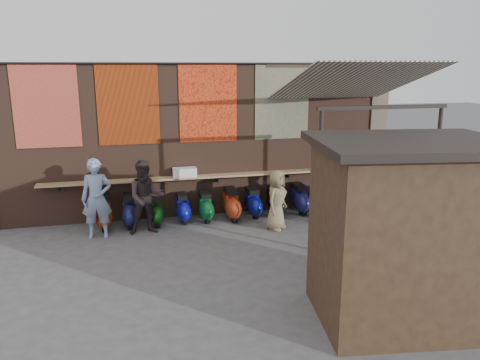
{
  "coord_description": "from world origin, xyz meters",
  "views": [
    {
      "loc": [
        -1.8,
        -9.48,
        3.93
      ],
      "look_at": [
        0.83,
        1.2,
        1.23
      ],
      "focal_mm": 35.0,
      "sensor_mm": 36.0,
      "label": 1
    }
  ],
  "objects_px": {
    "shopper_tan": "(277,200)",
    "scooter_stool_8": "(299,199)",
    "scooter_stool_0": "(104,212)",
    "scooter_stool_9": "(321,200)",
    "diner_left": "(97,199)",
    "diner_right": "(146,197)",
    "scooter_stool_7": "(276,201)",
    "shopper_navy": "(330,194)",
    "scooter_stool_3": "(183,208)",
    "scooter_stool_4": "(205,207)",
    "shelf_box": "(185,172)",
    "scooter_stool_1": "(129,211)",
    "scooter_stool_2": "(157,212)",
    "market_stall": "(405,236)",
    "scooter_stool_6": "(253,203)",
    "shopper_grey": "(425,203)",
    "scooter_stool_5": "(232,204)"
  },
  "relations": [
    {
      "from": "scooter_stool_7",
      "to": "shopper_navy",
      "type": "height_order",
      "value": "shopper_navy"
    },
    {
      "from": "shelf_box",
      "to": "scooter_stool_5",
      "type": "bearing_deg",
      "value": -16.79
    },
    {
      "from": "scooter_stool_9",
      "to": "market_stall",
      "type": "xyz_separation_m",
      "value": [
        -1.05,
        -5.51,
        1.04
      ]
    },
    {
      "from": "scooter_stool_0",
      "to": "scooter_stool_7",
      "type": "xyz_separation_m",
      "value": [
        4.45,
        -0.0,
        -0.02
      ]
    },
    {
      "from": "shopper_navy",
      "to": "scooter_stool_4",
      "type": "bearing_deg",
      "value": -25.97
    },
    {
      "from": "scooter_stool_6",
      "to": "shopper_grey",
      "type": "bearing_deg",
      "value": -34.11
    },
    {
      "from": "diner_right",
      "to": "scooter_stool_7",
      "type": "bearing_deg",
      "value": 5.89
    },
    {
      "from": "scooter_stool_4",
      "to": "diner_right",
      "type": "distance_m",
      "value": 1.71
    },
    {
      "from": "scooter_stool_3",
      "to": "scooter_stool_4",
      "type": "relative_size",
      "value": 0.97
    },
    {
      "from": "scooter_stool_2",
      "to": "scooter_stool_4",
      "type": "height_order",
      "value": "scooter_stool_4"
    },
    {
      "from": "shopper_navy",
      "to": "scooter_stool_0",
      "type": "bearing_deg",
      "value": -17.36
    },
    {
      "from": "scooter_stool_0",
      "to": "scooter_stool_9",
      "type": "bearing_deg",
      "value": 0.05
    },
    {
      "from": "scooter_stool_1",
      "to": "diner_left",
      "type": "relative_size",
      "value": 0.44
    },
    {
      "from": "shopper_tan",
      "to": "scooter_stool_8",
      "type": "bearing_deg",
      "value": 0.96
    },
    {
      "from": "shelf_box",
      "to": "scooter_stool_1",
      "type": "xyz_separation_m",
      "value": [
        -1.45,
        -0.27,
        -0.85
      ]
    },
    {
      "from": "shopper_navy",
      "to": "scooter_stool_1",
      "type": "bearing_deg",
      "value": -19.03
    },
    {
      "from": "market_stall",
      "to": "diner_left",
      "type": "bearing_deg",
      "value": 142.92
    },
    {
      "from": "scooter_stool_1",
      "to": "diner_left",
      "type": "distance_m",
      "value": 1.1
    },
    {
      "from": "scooter_stool_3",
      "to": "scooter_stool_6",
      "type": "xyz_separation_m",
      "value": [
        1.87,
        -0.02,
        0.02
      ]
    },
    {
      "from": "scooter_stool_0",
      "to": "shopper_grey",
      "type": "bearing_deg",
      "value": -17.74
    },
    {
      "from": "scooter_stool_8",
      "to": "shopper_tan",
      "type": "xyz_separation_m",
      "value": [
        -1.02,
        -1.11,
        0.35
      ]
    },
    {
      "from": "diner_left",
      "to": "shopper_grey",
      "type": "distance_m",
      "value": 7.64
    },
    {
      "from": "scooter_stool_3",
      "to": "scooter_stool_4",
      "type": "xyz_separation_m",
      "value": [
        0.58,
        -0.05,
        0.01
      ]
    },
    {
      "from": "scooter_stool_1",
      "to": "shopper_navy",
      "type": "distance_m",
      "value": 5.04
    },
    {
      "from": "scooter_stool_6",
      "to": "scooter_stool_7",
      "type": "distance_m",
      "value": 0.63
    },
    {
      "from": "shopper_navy",
      "to": "market_stall",
      "type": "relative_size",
      "value": 0.58
    },
    {
      "from": "shelf_box",
      "to": "scooter_stool_8",
      "type": "height_order",
      "value": "shelf_box"
    },
    {
      "from": "scooter_stool_3",
      "to": "scooter_stool_4",
      "type": "bearing_deg",
      "value": -5.38
    },
    {
      "from": "scooter_stool_9",
      "to": "shopper_navy",
      "type": "xyz_separation_m",
      "value": [
        -0.24,
        -1.07,
        0.46
      ]
    },
    {
      "from": "scooter_stool_9",
      "to": "shopper_navy",
      "type": "height_order",
      "value": "shopper_navy"
    },
    {
      "from": "scooter_stool_0",
      "to": "scooter_stool_1",
      "type": "xyz_separation_m",
      "value": [
        0.61,
        0.03,
        -0.01
      ]
    },
    {
      "from": "scooter_stool_2",
      "to": "scooter_stool_9",
      "type": "relative_size",
      "value": 1.0
    },
    {
      "from": "scooter_stool_1",
      "to": "shopper_tan",
      "type": "xyz_separation_m",
      "value": [
        3.51,
        -1.09,
        0.35
      ]
    },
    {
      "from": "scooter_stool_1",
      "to": "scooter_stool_6",
      "type": "bearing_deg",
      "value": 0.02
    },
    {
      "from": "shelf_box",
      "to": "diner_right",
      "type": "bearing_deg",
      "value": -139.24
    },
    {
      "from": "shopper_tan",
      "to": "shopper_grey",
      "type": "bearing_deg",
      "value": -68.13
    },
    {
      "from": "scooter_stool_7",
      "to": "shelf_box",
      "type": "bearing_deg",
      "value": 172.73
    },
    {
      "from": "scooter_stool_4",
      "to": "market_stall",
      "type": "height_order",
      "value": "market_stall"
    },
    {
      "from": "shopper_navy",
      "to": "market_stall",
      "type": "bearing_deg",
      "value": 73.26
    },
    {
      "from": "scooter_stool_0",
      "to": "diner_left",
      "type": "xyz_separation_m",
      "value": [
        -0.11,
        -0.6,
        0.53
      ]
    },
    {
      "from": "scooter_stool_2",
      "to": "shopper_tan",
      "type": "distance_m",
      "value": 3.05
    },
    {
      "from": "scooter_stool_0",
      "to": "scooter_stool_7",
      "type": "bearing_deg",
      "value": -0.01
    },
    {
      "from": "scooter_stool_2",
      "to": "scooter_stool_9",
      "type": "bearing_deg",
      "value": 0.41
    },
    {
      "from": "scooter_stool_1",
      "to": "diner_right",
      "type": "distance_m",
      "value": 0.9
    },
    {
      "from": "scooter_stool_6",
      "to": "diner_left",
      "type": "bearing_deg",
      "value": -170.91
    },
    {
      "from": "scooter_stool_7",
      "to": "shopper_navy",
      "type": "relative_size",
      "value": 0.52
    },
    {
      "from": "shelf_box",
      "to": "scooter_stool_8",
      "type": "xyz_separation_m",
      "value": [
        3.08,
        -0.25,
        -0.85
      ]
    },
    {
      "from": "scooter_stool_3",
      "to": "scooter_stool_9",
      "type": "bearing_deg",
      "value": -0.7
    },
    {
      "from": "shelf_box",
      "to": "diner_left",
      "type": "height_order",
      "value": "diner_left"
    },
    {
      "from": "scooter_stool_1",
      "to": "shopper_grey",
      "type": "xyz_separation_m",
      "value": [
        6.72,
        -2.38,
        0.42
      ]
    }
  ]
}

